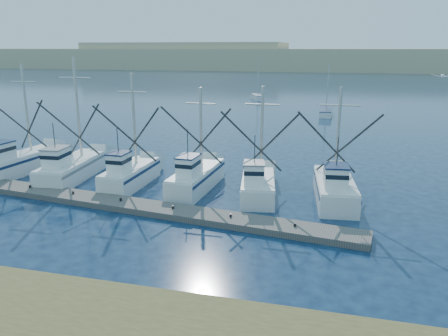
# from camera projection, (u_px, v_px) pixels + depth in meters

# --- Properties ---
(ground) EXTENTS (500.00, 500.00, 0.00)m
(ground) POSITION_uv_depth(u_px,v_px,m) (194.00, 266.00, 21.69)
(ground) COLOR #0B1832
(ground) RESTS_ON ground
(floating_dock) EXTENTS (30.63, 5.85, 0.41)m
(floating_dock) POSITION_uv_depth(u_px,v_px,m) (134.00, 206.00, 29.38)
(floating_dock) COLOR #605B56
(floating_dock) RESTS_ON ground
(dune_ridge) EXTENTS (360.00, 60.00, 10.00)m
(dune_ridge) POSITION_uv_depth(u_px,v_px,m) (325.00, 59.00, 216.55)
(dune_ridge) COLOR tan
(dune_ridge) RESTS_ON ground
(trawler_fleet) EXTENTS (29.51, 8.96, 9.78)m
(trawler_fleet) POSITION_uv_depth(u_px,v_px,m) (152.00, 174.00, 33.93)
(trawler_fleet) COLOR white
(trawler_fleet) RESTS_ON ground
(sailboat_near) EXTENTS (1.88, 6.87, 8.10)m
(sailboat_near) POSITION_uv_depth(u_px,v_px,m) (326.00, 112.00, 69.88)
(sailboat_near) COLOR white
(sailboat_near) RESTS_ON ground
(sailboat_far) EXTENTS (3.62, 5.93, 8.10)m
(sailboat_far) POSITION_uv_depth(u_px,v_px,m) (257.00, 97.00, 91.26)
(sailboat_far) COLOR white
(sailboat_far) RESTS_ON ground
(flying_gull) EXTENTS (1.15, 0.21, 0.21)m
(flying_gull) POSITION_uv_depth(u_px,v_px,m) (443.00, 76.00, 24.57)
(flying_gull) COLOR white
(flying_gull) RESTS_ON ground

